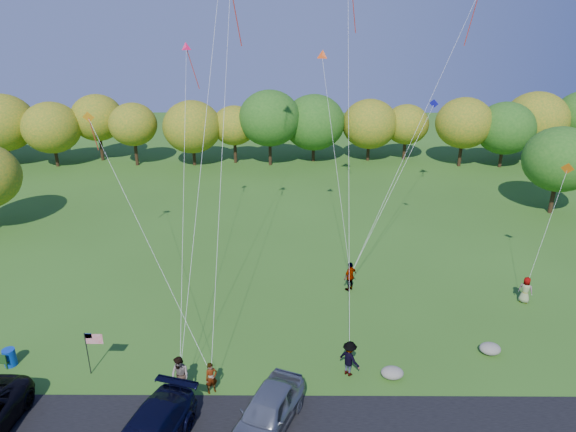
% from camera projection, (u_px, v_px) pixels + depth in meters
% --- Properties ---
extents(ground, '(140.00, 140.00, 0.00)m').
position_uv_depth(ground, '(256.00, 382.00, 23.96)').
color(ground, '#315E1B').
rests_on(ground, ground).
extents(treeline, '(74.61, 27.16, 8.40)m').
position_uv_depth(treeline, '(256.00, 125.00, 55.28)').
color(treeline, '#3B2815').
rests_on(treeline, ground).
extents(minivan_silver, '(3.55, 5.12, 1.62)m').
position_uv_depth(minivan_silver, '(267.00, 412.00, 20.94)').
color(minivan_silver, gray).
rests_on(minivan_silver, asphalt_lane).
extents(flyer_a, '(0.67, 0.60, 1.54)m').
position_uv_depth(flyer_a, '(211.00, 378.00, 23.02)').
color(flyer_a, '#4C4C59').
rests_on(flyer_a, ground).
extents(flyer_b, '(1.17, 1.12, 1.90)m').
position_uv_depth(flyer_b, '(180.00, 376.00, 22.88)').
color(flyer_b, '#4C4C59').
rests_on(flyer_b, ground).
extents(flyer_c, '(1.29, 1.28, 1.79)m').
position_uv_depth(flyer_c, '(349.00, 359.00, 24.13)').
color(flyer_c, '#4C4C59').
rests_on(flyer_c, ground).
extents(flyer_d, '(1.12, 1.11, 1.90)m').
position_uv_depth(flyer_d, '(350.00, 276.00, 31.56)').
color(flyer_d, '#4C4C59').
rests_on(flyer_d, ground).
extents(flyer_e, '(0.95, 0.88, 1.63)m').
position_uv_depth(flyer_e, '(526.00, 290.00, 30.27)').
color(flyer_e, '#4C4C59').
rests_on(flyer_e, ground).
extents(trash_barrel, '(0.59, 0.59, 0.89)m').
position_uv_depth(trash_barrel, '(10.00, 357.00, 24.93)').
color(trash_barrel, '#0B36A5').
rests_on(trash_barrel, ground).
extents(flag_assembly, '(0.84, 0.55, 2.28)m').
position_uv_depth(flag_assembly, '(91.00, 344.00, 23.88)').
color(flag_assembly, black).
rests_on(flag_assembly, ground).
extents(boulder_near, '(1.07, 0.84, 0.54)m').
position_uv_depth(boulder_near, '(392.00, 373.00, 24.13)').
color(boulder_near, gray).
rests_on(boulder_near, ground).
extents(boulder_far, '(1.06, 0.89, 0.55)m').
position_uv_depth(boulder_far, '(490.00, 349.00, 25.85)').
color(boulder_far, gray).
rests_on(boulder_far, ground).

